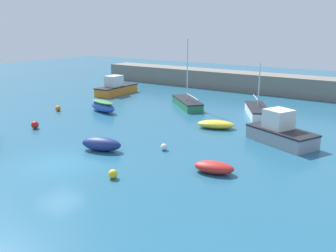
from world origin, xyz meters
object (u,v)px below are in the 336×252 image
object	(u,v)px
dinghy_near_pier	(214,167)
sailboat_short_mast	(257,111)
mooring_buoy_red	(35,125)
mooring_buoy_yellow	(113,174)
motorboat_grey_hull	(116,88)
mooring_buoy_white	(164,147)
rowboat_blue_near	(216,124)
open_tender_yellow	(101,144)
rowboat_with_red_cover	(103,106)
motorboat_with_cabin	(281,132)
mooring_buoy_orange	(58,108)
sailboat_tall_mast	(187,103)

from	to	relation	value
dinghy_near_pier	sailboat_short_mast	bearing A→B (deg)	-90.35
mooring_buoy_red	mooring_buoy_yellow	bearing A→B (deg)	-17.94
motorboat_grey_hull	mooring_buoy_yellow	size ratio (longest dim) A/B	11.74
mooring_buoy_white	mooring_buoy_yellow	size ratio (longest dim) A/B	0.86
rowboat_blue_near	open_tender_yellow	bearing A→B (deg)	47.02
motorboat_grey_hull	rowboat_with_red_cover	size ratio (longest dim) A/B	1.58
open_tender_yellow	dinghy_near_pier	bearing A→B (deg)	-12.11
mooring_buoy_white	dinghy_near_pier	bearing A→B (deg)	-19.40
motorboat_with_cabin	rowboat_with_red_cover	xyz separation A→B (m)	(-17.25, 0.10, -0.27)
open_tender_yellow	sailboat_short_mast	size ratio (longest dim) A/B	0.54
dinghy_near_pier	open_tender_yellow	xyz separation A→B (m)	(-7.91, -0.80, 0.12)
sailboat_short_mast	mooring_buoy_orange	world-z (taller)	sailboat_short_mast
motorboat_with_cabin	sailboat_tall_mast	xyz separation A→B (m)	(-11.79, 6.53, -0.38)
rowboat_with_red_cover	mooring_buoy_orange	size ratio (longest dim) A/B	7.44
mooring_buoy_orange	mooring_buoy_red	bearing A→B (deg)	-55.21
motorboat_with_cabin	mooring_buoy_yellow	size ratio (longest dim) A/B	10.52
dinghy_near_pier	mooring_buoy_orange	world-z (taller)	dinghy_near_pier
dinghy_near_pier	sailboat_tall_mast	distance (m)	17.64
motorboat_with_cabin	open_tender_yellow	bearing A→B (deg)	-113.51
sailboat_tall_mast	mooring_buoy_red	world-z (taller)	sailboat_tall_mast
sailboat_short_mast	mooring_buoy_white	distance (m)	12.91
rowboat_with_red_cover	dinghy_near_pier	bearing A→B (deg)	167.35
motorboat_with_cabin	mooring_buoy_yellow	bearing A→B (deg)	-90.91
motorboat_grey_hull	sailboat_short_mast	distance (m)	18.24
sailboat_short_mast	mooring_buoy_red	distance (m)	19.31
rowboat_blue_near	mooring_buoy_white	distance (m)	6.87
dinghy_near_pier	mooring_buoy_yellow	distance (m)	5.58
mooring_buoy_yellow	motorboat_with_cabin	bearing A→B (deg)	65.18
motorboat_grey_hull	mooring_buoy_orange	xyz separation A→B (m)	(1.62, -10.00, -0.52)
motorboat_grey_hull	mooring_buoy_red	size ratio (longest dim) A/B	9.99
mooring_buoy_white	mooring_buoy_orange	distance (m)	15.73
open_tender_yellow	sailboat_tall_mast	distance (m)	15.12
dinghy_near_pier	sailboat_short_mast	distance (m)	14.82
rowboat_with_red_cover	sailboat_short_mast	world-z (taller)	sailboat_short_mast
rowboat_with_red_cover	mooring_buoy_red	world-z (taller)	rowboat_with_red_cover
mooring_buoy_white	open_tender_yellow	bearing A→B (deg)	-144.02
rowboat_with_red_cover	rowboat_blue_near	xyz separation A→B (m)	(11.71, 0.83, -0.22)
motorboat_with_cabin	rowboat_blue_near	size ratio (longest dim) A/B	1.64
motorboat_grey_hull	mooring_buoy_orange	size ratio (longest dim) A/B	11.77
motorboat_grey_hull	mooring_buoy_orange	world-z (taller)	motorboat_grey_hull
motorboat_with_cabin	sailboat_short_mast	distance (m)	8.22
dinghy_near_pier	open_tender_yellow	bearing A→B (deg)	-7.34
rowboat_blue_near	mooring_buoy_yellow	xyz separation A→B (m)	(0.29, -12.29, -0.07)
dinghy_near_pier	sailboat_tall_mast	world-z (taller)	sailboat_tall_mast
open_tender_yellow	sailboat_tall_mast	bearing A→B (deg)	82.44
rowboat_blue_near	motorboat_with_cabin	bearing A→B (deg)	148.39
rowboat_with_red_cover	sailboat_short_mast	size ratio (longest dim) A/B	0.68
motorboat_with_cabin	mooring_buoy_orange	bearing A→B (deg)	-150.21
motorboat_grey_hull	mooring_buoy_orange	distance (m)	10.15
sailboat_tall_mast	mooring_buoy_yellow	size ratio (longest dim) A/B	13.33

